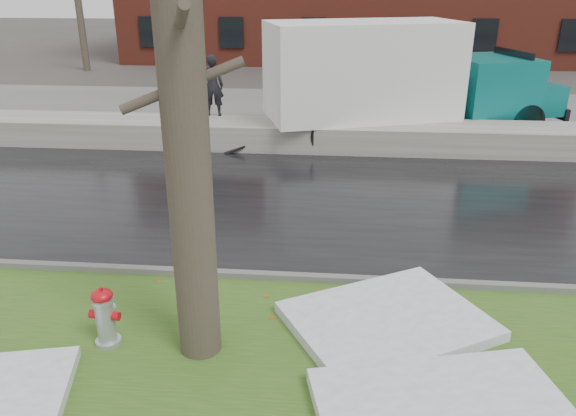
# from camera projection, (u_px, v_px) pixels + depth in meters

# --- Properties ---
(ground) EXTENTS (120.00, 120.00, 0.00)m
(ground) POSITION_uv_depth(u_px,v_px,m) (246.00, 314.00, 8.27)
(ground) COLOR #47423D
(ground) RESTS_ON ground
(verge) EXTENTS (60.00, 4.50, 0.04)m
(verge) POSITION_uv_depth(u_px,v_px,m) (231.00, 367.00, 7.11)
(verge) COLOR #2C521B
(verge) RESTS_ON ground
(road) EXTENTS (60.00, 7.00, 0.03)m
(road) POSITION_uv_depth(u_px,v_px,m) (279.00, 200.00, 12.40)
(road) COLOR black
(road) RESTS_ON ground
(parking_lot) EXTENTS (60.00, 9.00, 0.03)m
(parking_lot) POSITION_uv_depth(u_px,v_px,m) (304.00, 114.00, 20.22)
(parking_lot) COLOR slate
(parking_lot) RESTS_ON ground
(curb) EXTENTS (60.00, 0.15, 0.14)m
(curb) POSITION_uv_depth(u_px,v_px,m) (256.00, 276.00, 9.16)
(curb) COLOR slate
(curb) RESTS_ON ground
(snowbank) EXTENTS (60.00, 1.60, 0.75)m
(snowbank) POSITION_uv_depth(u_px,v_px,m) (294.00, 135.00, 16.13)
(snowbank) COLOR #ADA99E
(snowbank) RESTS_ON ground
(bg_tree_left) EXTENTS (1.40, 1.62, 6.50)m
(bg_tree_left) POSITION_uv_depth(u_px,v_px,m) (78.00, 3.00, 28.23)
(bg_tree_left) COLOR brown
(bg_tree_left) RESTS_ON ground
(bg_tree_center) EXTENTS (1.40, 1.62, 6.50)m
(bg_tree_center) POSITION_uv_depth(u_px,v_px,m) (212.00, 0.00, 31.41)
(bg_tree_center) COLOR brown
(bg_tree_center) RESTS_ON ground
(fire_hydrant) EXTENTS (0.42, 0.36, 0.86)m
(fire_hydrant) POSITION_uv_depth(u_px,v_px,m) (105.00, 314.00, 7.37)
(fire_hydrant) COLOR #AAADB2
(fire_hydrant) RESTS_ON verge
(tree) EXTENTS (1.37, 1.60, 6.73)m
(tree) POSITION_uv_depth(u_px,v_px,m) (183.00, 92.00, 6.15)
(tree) COLOR brown
(tree) RESTS_ON verge
(box_truck) EXTENTS (10.33, 5.02, 3.45)m
(box_truck) POSITION_uv_depth(u_px,v_px,m) (397.00, 78.00, 16.46)
(box_truck) COLOR black
(box_truck) RESTS_ON ground
(worker) EXTENTS (0.70, 0.51, 1.78)m
(worker) POSITION_uv_depth(u_px,v_px,m) (212.00, 86.00, 16.40)
(worker) COLOR black
(worker) RESTS_ON snowbank
(snow_patch_near) EXTENTS (3.25, 3.02, 0.16)m
(snow_patch_near) POSITION_uv_depth(u_px,v_px,m) (388.00, 321.00, 7.88)
(snow_patch_near) COLOR white
(snow_patch_near) RESTS_ON verge
(snow_patch_side) EXTENTS (3.14, 2.41, 0.18)m
(snow_patch_side) POSITION_uv_depth(u_px,v_px,m) (446.00, 416.00, 6.17)
(snow_patch_side) COLOR white
(snow_patch_side) RESTS_ON verge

